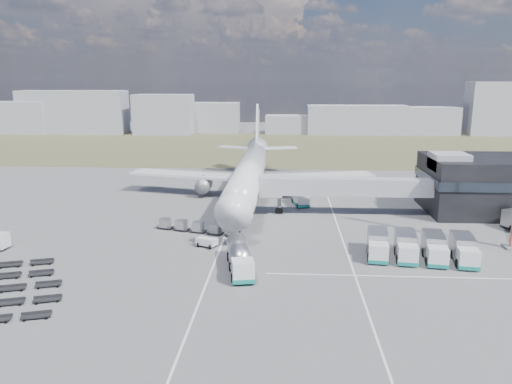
{
  "coord_description": "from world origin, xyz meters",
  "views": [
    {
      "loc": [
        7.19,
        -66.48,
        23.88
      ],
      "look_at": [
        2.04,
        20.11,
        4.0
      ],
      "focal_mm": 35.0,
      "sensor_mm": 36.0,
      "label": 1
    }
  ],
  "objects": [
    {
      "name": "ground",
      "position": [
        0.0,
        0.0,
        0.0
      ],
      "size": [
        420.0,
        420.0,
        0.0
      ],
      "primitive_type": "plane",
      "color": "#565659",
      "rests_on": "ground"
    },
    {
      "name": "grass_strip",
      "position": [
        0.0,
        110.0,
        0.01
      ],
      "size": [
        420.0,
        90.0,
        0.01
      ],
      "primitive_type": "cube",
      "color": "brown",
      "rests_on": "ground"
    },
    {
      "name": "lane_markings",
      "position": [
        9.77,
        3.0,
        0.01
      ],
      "size": [
        47.12,
        110.0,
        0.01
      ],
      "color": "silver",
      "rests_on": "ground"
    },
    {
      "name": "terminal",
      "position": [
        47.77,
        23.96,
        5.25
      ],
      "size": [
        30.4,
        16.4,
        11.0
      ],
      "color": "black",
      "rests_on": "ground"
    },
    {
      "name": "jet_bridge",
      "position": [
        15.9,
        20.42,
        5.05
      ],
      "size": [
        30.3,
        3.8,
        7.05
      ],
      "color": "#939399",
      "rests_on": "ground"
    },
    {
      "name": "airliner",
      "position": [
        0.0,
        32.38,
        5.29
      ],
      "size": [
        51.59,
        64.53,
        17.62
      ],
      "color": "silver",
      "rests_on": "ground"
    },
    {
      "name": "skyline",
      "position": [
        -12.4,
        151.11,
        8.11
      ],
      "size": [
        315.67,
        21.88,
        23.45
      ],
      "color": "#9597A2",
      "rests_on": "ground"
    },
    {
      "name": "fuel_tanker",
      "position": [
        1.6,
        -7.02,
        1.72
      ],
      "size": [
        4.57,
        10.94,
        3.44
      ],
      "rotation": [
        0.0,
        0.0,
        0.18
      ],
      "color": "silver",
      "rests_on": "ground"
    },
    {
      "name": "pushback_tug",
      "position": [
        -4.0,
        1.63,
        0.68
      ],
      "size": [
        3.34,
        2.69,
        1.35
      ],
      "primitive_type": "cube",
      "rotation": [
        0.0,
        0.0,
        -0.42
      ],
      "color": "silver",
      "rests_on": "ground"
    },
    {
      "name": "catering_truck",
      "position": [
        10.17,
        26.95,
        1.35
      ],
      "size": [
        3.5,
        6.1,
        2.63
      ],
      "rotation": [
        0.0,
        0.0,
        0.21
      ],
      "color": "silver",
      "rests_on": "ground"
    },
    {
      "name": "service_trucks_near",
      "position": [
        25.49,
        -1.57,
        1.67
      ],
      "size": [
        14.68,
        9.37,
        3.06
      ],
      "rotation": [
        0.0,
        0.0,
        -0.13
      ],
      "color": "silver",
      "rests_on": "ground"
    },
    {
      "name": "uld_row",
      "position": [
        -6.42,
        8.28,
        0.93
      ],
      "size": [
        14.05,
        5.38,
        1.56
      ],
      "rotation": [
        0.0,
        0.0,
        -0.28
      ],
      "color": "black",
      "rests_on": "ground"
    }
  ]
}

